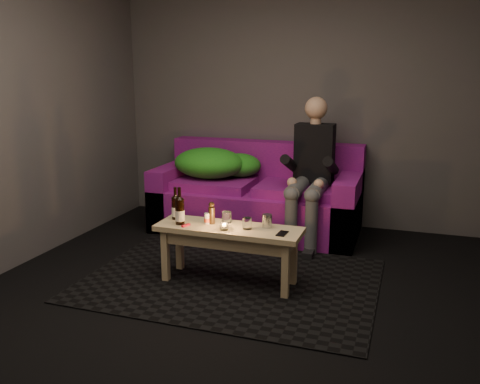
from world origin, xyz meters
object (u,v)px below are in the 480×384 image
Objects in this scene: sofa at (258,199)px; steel_cup at (267,221)px; person at (311,168)px; beer_bottle_a at (176,207)px; coffee_table at (229,237)px; beer_bottle_b at (180,211)px.

sofa is 20.10× the size of steel_cup.
sofa is 1.44m from steel_cup.
sofa is 1.50× the size of person.
sofa reaches higher than beer_bottle_a.
person is 1.48m from beer_bottle_a.
person is 13.41× the size of steel_cup.
coffee_table is 0.51m from beer_bottle_a.
coffee_table is at bearing -6.90° from beer_bottle_a.
steel_cup is at bearing 11.12° from beer_bottle_b.
beer_bottle_a is at bearing -178.86° from steel_cup.
person reaches higher than beer_bottle_b.
beer_bottle_a is at bearing -101.91° from sofa.
person is at bearing 84.85° from steel_cup.
steel_cup is at bearing 1.14° from beer_bottle_a.
sofa is at bearing 109.32° from steel_cup.
person is at bearing 59.39° from beer_bottle_b.
beer_bottle_b is at bearing -120.61° from person.
coffee_table is 4.31× the size of beer_bottle_a.
beer_bottle_a is 2.55× the size of steel_cup.
beer_bottle_b is (-0.38, -0.06, 0.19)m from coffee_table.
sofa is 1.41m from beer_bottle_a.
coffee_table is at bearing -82.49° from sofa.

